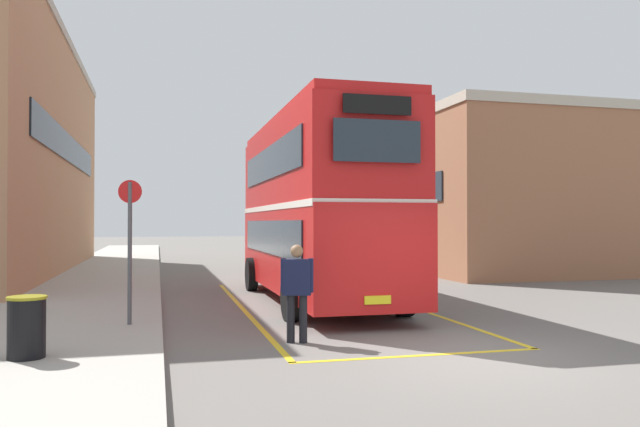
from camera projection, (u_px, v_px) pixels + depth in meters
name	position (u px, v px, depth m)	size (l,w,h in m)	color
ground_plane	(283.00, 277.00, 23.39)	(135.60, 135.60, 0.00)	#66605B
sidewalk_left	(107.00, 274.00, 24.06)	(4.00, 57.60, 0.14)	#A39E93
depot_building_right	(468.00, 197.00, 29.18)	(8.28, 15.24, 6.57)	#9E6647
double_decker_bus	(315.00, 206.00, 16.22)	(2.87, 9.73, 4.75)	black
single_deck_bus	(307.00, 230.00, 35.46)	(3.37, 9.64, 3.02)	black
pedestrian_boarding	(297.00, 286.00, 10.66)	(0.55, 0.36, 1.69)	black
litter_bin	(27.00, 327.00, 8.81)	(0.54, 0.54, 0.88)	black
bus_stop_sign	(130.00, 238.00, 11.73)	(0.44, 0.11, 2.74)	#4C4C51
bay_marking_yellow	(335.00, 311.00, 14.40)	(4.27, 11.73, 0.01)	gold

